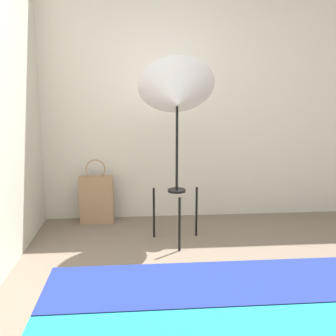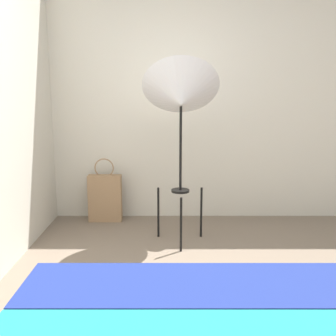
{
  "view_description": "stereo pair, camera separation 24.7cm",
  "coord_description": "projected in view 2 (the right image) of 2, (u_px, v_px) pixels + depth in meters",
  "views": [
    {
      "loc": [
        -0.43,
        -1.77,
        1.3
      ],
      "look_at": [
        -0.17,
        1.31,
        0.7
      ],
      "focal_mm": 42.0,
      "sensor_mm": 36.0,
      "label": 1
    },
    {
      "loc": [
        -0.19,
        -1.78,
        1.3
      ],
      "look_at": [
        -0.17,
        1.31,
        0.7
      ],
      "focal_mm": 42.0,
      "sensor_mm": 36.0,
      "label": 2
    }
  ],
  "objects": [
    {
      "name": "wall_back",
      "position": [
        185.0,
        92.0,
        3.96
      ],
      "size": [
        8.0,
        0.05,
        2.6
      ],
      "color": "beige",
      "rests_on": "ground_plane"
    },
    {
      "name": "photo_umbrella",
      "position": [
        179.0,
        97.0,
        3.24
      ],
      "size": [
        0.65,
        0.61,
        1.58
      ],
      "color": "black",
      "rests_on": "ground_plane"
    },
    {
      "name": "tote_bag",
      "position": [
        103.0,
        198.0,
        3.98
      ],
      "size": [
        0.33,
        0.11,
        0.65
      ],
      "color": "#9E7A56",
      "rests_on": "ground_plane"
    }
  ]
}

